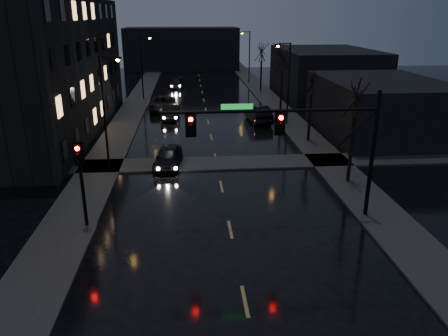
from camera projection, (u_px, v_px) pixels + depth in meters
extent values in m
cube|color=#2D2D2B|center=(129.00, 116.00, 47.33)|extent=(3.00, 140.00, 0.12)
cube|color=#2D2D2B|center=(283.00, 113.00, 48.64)|extent=(3.00, 140.00, 0.12)
cube|color=#2D2D2B|center=(217.00, 163.00, 32.49)|extent=(40.00, 3.00, 0.12)
cube|color=black|center=(29.00, 66.00, 40.03)|extent=(12.00, 30.00, 12.00)
cube|color=black|center=(380.00, 107.00, 39.91)|extent=(10.00, 14.00, 5.00)
cube|color=black|center=(325.00, 71.00, 60.53)|extent=(12.00, 18.00, 6.00)
cube|color=black|center=(182.00, 49.00, 86.83)|extent=(22.00, 10.00, 8.00)
cylinder|color=black|center=(372.00, 156.00, 23.00)|extent=(0.22, 0.22, 7.00)
cylinder|color=black|center=(271.00, 111.00, 21.74)|extent=(11.00, 0.16, 0.16)
cylinder|color=black|center=(356.00, 129.00, 22.42)|extent=(2.05, 0.10, 2.05)
cube|color=#0C591E|center=(237.00, 107.00, 21.53)|extent=(1.60, 0.04, 0.28)
cube|color=black|center=(191.00, 125.00, 21.65)|extent=(0.35, 0.28, 1.05)
sphere|color=#FF0705|center=(191.00, 120.00, 21.39)|extent=(0.22, 0.22, 0.22)
cube|color=black|center=(280.00, 124.00, 22.00)|extent=(0.35, 0.28, 1.05)
sphere|color=#FF0705|center=(281.00, 118.00, 21.74)|extent=(0.22, 0.22, 0.22)
cylinder|color=black|center=(83.00, 188.00, 22.27)|extent=(0.18, 0.18, 4.40)
cube|color=black|center=(79.00, 154.00, 21.67)|extent=(0.35, 0.28, 1.05)
sphere|color=#FF0705|center=(77.00, 149.00, 21.41)|extent=(0.22, 0.22, 0.22)
cylinder|color=black|center=(351.00, 151.00, 28.20)|extent=(0.24, 0.24, 4.40)
cylinder|color=black|center=(310.00, 118.00, 37.63)|extent=(0.24, 0.24, 4.12)
cylinder|color=black|center=(281.00, 92.00, 48.81)|extent=(0.24, 0.24, 4.68)
cylinder|color=black|center=(261.00, 76.00, 62.03)|extent=(0.24, 0.24, 4.29)
cylinder|color=black|center=(104.00, 115.00, 30.10)|extent=(0.16, 0.16, 8.00)
cylinder|color=black|center=(108.00, 57.00, 28.84)|extent=(1.20, 0.10, 0.10)
cube|color=black|center=(118.00, 58.00, 28.92)|extent=(0.50, 0.25, 0.15)
sphere|color=#FFA332|center=(118.00, 60.00, 28.96)|extent=(0.28, 0.28, 0.28)
cylinder|color=black|center=(142.00, 68.00, 55.46)|extent=(0.16, 0.16, 8.00)
cylinder|color=black|center=(145.00, 36.00, 54.21)|extent=(1.20, 0.10, 0.10)
cube|color=black|center=(150.00, 37.00, 54.29)|extent=(0.50, 0.25, 0.15)
sphere|color=#FFA332|center=(150.00, 38.00, 54.32)|extent=(0.28, 0.28, 0.28)
cylinder|color=black|center=(288.00, 85.00, 42.58)|extent=(0.16, 0.16, 8.00)
cylinder|color=black|center=(284.00, 44.00, 41.23)|extent=(1.20, 0.10, 0.10)
cube|color=black|center=(278.00, 45.00, 41.21)|extent=(0.50, 0.25, 0.15)
sphere|color=#FFA332|center=(278.00, 46.00, 41.25)|extent=(0.28, 0.28, 0.28)
cylinder|color=black|center=(249.00, 58.00, 68.88)|extent=(0.16, 0.16, 8.00)
cylinder|color=black|center=(246.00, 32.00, 67.53)|extent=(1.20, 0.10, 0.10)
cube|color=black|center=(242.00, 33.00, 67.51)|extent=(0.50, 0.25, 0.15)
sphere|color=#FFA332|center=(242.00, 33.00, 67.55)|extent=(0.28, 0.28, 0.28)
imported|color=black|center=(168.00, 157.00, 31.66)|extent=(2.28, 4.64, 1.52)
imported|color=black|center=(171.00, 112.00, 46.07)|extent=(1.93, 4.63, 1.49)
imported|color=black|center=(163.00, 104.00, 50.03)|extent=(2.84, 5.97, 1.64)
imported|color=black|center=(176.00, 83.00, 65.48)|extent=(2.25, 4.82, 1.36)
imported|color=black|center=(258.00, 114.00, 44.78)|extent=(2.34, 5.36, 1.71)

